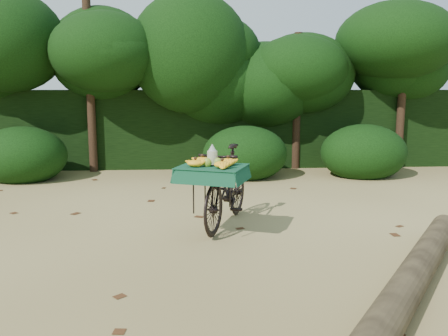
{
  "coord_description": "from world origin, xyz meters",
  "views": [
    {
      "loc": [
        0.44,
        -5.34,
        1.84
      ],
      "look_at": [
        0.81,
        0.47,
        0.86
      ],
      "focal_mm": 38.0,
      "sensor_mm": 36.0,
      "label": 1
    }
  ],
  "objects": [
    {
      "name": "ground",
      "position": [
        0.0,
        0.0,
        0.0
      ],
      "size": [
        80.0,
        80.0,
        0.0
      ],
      "primitive_type": "plane",
      "color": "tan",
      "rests_on": "ground"
    },
    {
      "name": "hedge_backdrop",
      "position": [
        0.0,
        6.3,
        0.9
      ],
      "size": [
        26.0,
        1.8,
        1.8
      ],
      "primitive_type": "cube",
      "color": "black",
      "rests_on": "ground"
    },
    {
      "name": "leaf_litter",
      "position": [
        0.0,
        0.65,
        0.01
      ],
      "size": [
        7.0,
        7.3,
        0.01
      ],
      "primitive_type": null,
      "color": "#462712",
      "rests_on": "ground"
    },
    {
      "name": "vendor_bicycle",
      "position": [
        0.86,
        0.86,
        0.56
      ],
      "size": [
        1.25,
        1.93,
        1.09
      ],
      "rotation": [
        0.0,
        0.0,
        -0.36
      ],
      "color": "black",
      "rests_on": "ground"
    },
    {
      "name": "tree_row",
      "position": [
        -0.65,
        5.5,
        2.0
      ],
      "size": [
        14.5,
        2.0,
        4.0
      ],
      "primitive_type": null,
      "color": "black",
      "rests_on": "ground"
    },
    {
      "name": "bush_clumps",
      "position": [
        0.5,
        4.3,
        0.45
      ],
      "size": [
        8.8,
        1.7,
        0.9
      ],
      "primitive_type": null,
      "color": "black",
      "rests_on": "ground"
    },
    {
      "name": "fallen_log",
      "position": [
        2.36,
        -1.47,
        0.15
      ],
      "size": [
        2.62,
        3.44,
        0.29
      ],
      "primitive_type": "cylinder",
      "rotation": [
        1.57,
        0.0,
        -0.63
      ],
      "color": "brown",
      "rests_on": "ground"
    }
  ]
}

